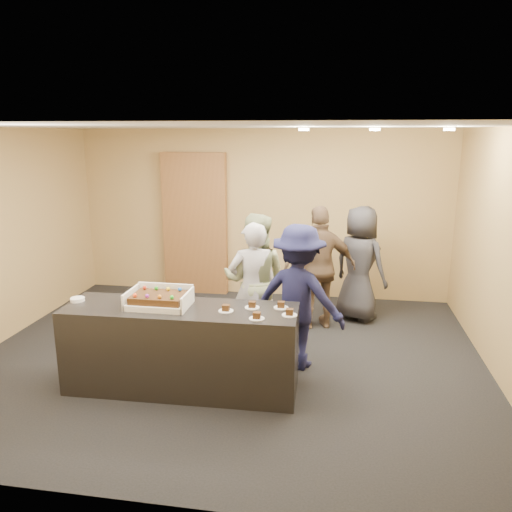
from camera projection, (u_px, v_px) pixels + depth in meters
name	position (u px, v px, depth m)	size (l,w,h in m)	color
room	(228.00, 248.00, 5.70)	(6.04, 6.00, 2.70)	black
serving_counter	(182.00, 348.00, 5.19)	(2.40, 0.70, 0.90)	black
storage_cabinet	(195.00, 224.00, 8.23)	(1.06, 0.15, 2.33)	brown
cake_box	(160.00, 301.00, 5.13)	(0.63, 0.43, 0.18)	white
sheet_cake	(159.00, 297.00, 5.10)	(0.53, 0.37, 0.11)	black
plate_stack	(77.00, 299.00, 5.27)	(0.15, 0.15, 0.04)	white
slice_a	(226.00, 309.00, 4.97)	(0.15, 0.15, 0.07)	white
slice_b	(252.00, 306.00, 5.07)	(0.15, 0.15, 0.07)	white
slice_c	(257.00, 317.00, 4.77)	(0.15, 0.15, 0.07)	white
slice_d	(281.00, 306.00, 5.06)	(0.15, 0.15, 0.07)	white
slice_e	(290.00, 313.00, 4.86)	(0.15, 0.15, 0.07)	white
person_server_grey	(253.00, 288.00, 6.03)	(0.59, 0.39, 1.62)	#ACABB1
person_sage_man	(255.00, 281.00, 6.19)	(0.82, 0.64, 1.69)	gray
person_navy_man	(298.00, 297.00, 5.62)	(1.07, 0.62, 1.66)	#141539
person_brown_extra	(320.00, 268.00, 6.77)	(0.99, 0.41, 1.70)	brown
person_dark_suit	(360.00, 264.00, 7.08)	(0.81, 0.52, 1.65)	#2B2A30
ceiling_spotlights	(375.00, 129.00, 5.61)	(1.72, 0.12, 0.03)	#FFEAC6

